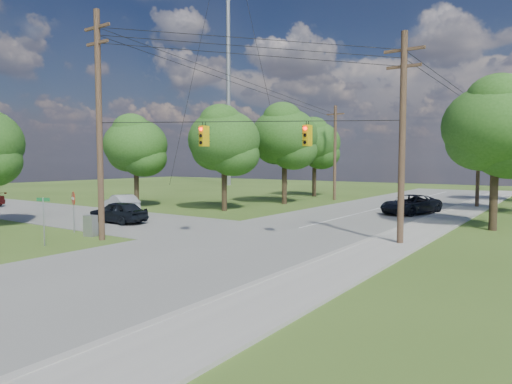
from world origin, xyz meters
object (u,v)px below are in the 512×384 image
Objects in this scene: pole_north_w at (335,152)px; pole_ne at (402,135)px; car_cross_dark at (118,212)px; do_not_enter_sign at (73,203)px; car_cross_silver at (122,203)px; control_cabinet at (91,226)px; pole_north_e at (479,150)px; pole_sw at (99,122)px; car_main_north at (411,204)px.

pole_ne is at bearing -57.71° from pole_north_w.
do_not_enter_sign is at bearing 12.00° from car_cross_dark.
car_cross_silver is 3.69× the size of control_cabinet.
car_cross_dark is at bearing -170.75° from pole_ne.
pole_north_e is 1.00× the size of pole_north_w.
pole_ne reaches higher than pole_north_e.
do_not_enter_sign is (-3.01, -29.00, -3.37)m from pole_north_w.
pole_north_e is at bearing 81.83° from do_not_enter_sign.
pole_north_w reaches higher than control_cabinet.
car_cross_dark reaches higher than control_cabinet.
pole_sw is 24.02m from car_main_north.
pole_north_w reaches higher than car_main_north.
pole_ne is at bearing 14.31° from control_cabinet.
pole_sw is at bearing -114.52° from pole_north_e.
pole_north_w is at bearing 106.15° from do_not_enter_sign.
car_cross_silver is at bearing 136.85° from pole_sw.
do_not_enter_sign is (-16.91, -29.00, -3.37)m from pole_north_e.
pole_sw is 2.77× the size of car_cross_dark.
pole_ne is 8.85× the size of control_cabinet.
pole_sw reaches higher than car_cross_dark.
car_cross_silver is 10.34m from do_not_enter_sign.
pole_north_e is 2.30× the size of car_cross_dark.
pole_north_e reaches higher than do_not_enter_sign.
do_not_enter_sign is (-13.51, -20.50, 0.98)m from car_main_north.
car_cross_silver is (-4.94, 4.24, -0.02)m from car_cross_dark.
pole_ne is at bearing 44.57° from do_not_enter_sign.
pole_north_w is 29.35m from do_not_enter_sign.
car_cross_dark is 0.99× the size of car_cross_silver.
control_cabinet is at bearing -92.18° from pole_north_w.
pole_sw reaches higher than car_cross_silver.
control_cabinet is at bearing 15.44° from do_not_enter_sign.
do_not_enter_sign is (6.09, -8.30, 1.01)m from car_cross_silver.
pole_sw reaches higher than pole_north_w.
car_main_north is (19.59, 12.20, 0.03)m from car_cross_silver.
do_not_enter_sign is at bearing -104.53° from car_main_north.
pole_north_e is at bearing 51.43° from control_cabinet.
car_cross_silver is at bearing -129.25° from car_main_north.
control_cabinet is at bearing -154.31° from pole_ne.
car_cross_silver is (-22.99, 1.30, -4.71)m from pole_ne.
car_main_north is at bearing 78.69° from do_not_enter_sign.
pole_north_e reaches higher than control_cabinet.
control_cabinet is (3.04, -4.28, -0.18)m from car_cross_dark.
car_cross_silver is 11.68m from control_cabinet.
car_cross_dark is 1.79× the size of do_not_enter_sign.
pole_north_e is 31.10m from car_cross_dark.
pole_north_e is 13.90m from pole_north_w.
car_cross_dark is at bearing -112.87° from car_main_north.
control_cabinet is 0.49× the size of do_not_enter_sign.
pole_north_w reaches higher than do_not_enter_sign.
pole_north_e is 2.29× the size of car_cross_silver.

